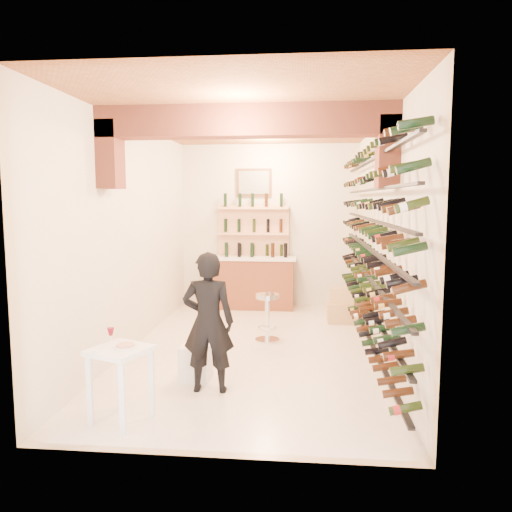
{
  "coord_description": "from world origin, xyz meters",
  "views": [
    {
      "loc": [
        0.69,
        -6.8,
        2.13
      ],
      "look_at": [
        0.0,
        0.3,
        1.3
      ],
      "focal_mm": 34.54,
      "sensor_mm": 36.0,
      "label": 1
    }
  ],
  "objects_px": {
    "back_counter": "(252,281)",
    "person": "(208,322)",
    "chrome_barstool": "(267,314)",
    "white_stool": "(196,363)",
    "crate_lower": "(344,312)",
    "wine_rack": "(366,242)",
    "tasting_table": "(120,361)"
  },
  "relations": [
    {
      "from": "back_counter",
      "to": "crate_lower",
      "type": "relative_size",
      "value": 3.0
    },
    {
      "from": "tasting_table",
      "to": "back_counter",
      "type": "bearing_deg",
      "value": 104.22
    },
    {
      "from": "back_counter",
      "to": "person",
      "type": "xyz_separation_m",
      "value": [
        -0.04,
        -4.23,
        0.25
      ]
    },
    {
      "from": "white_stool",
      "to": "person",
      "type": "xyz_separation_m",
      "value": [
        0.22,
        -0.31,
        0.57
      ]
    },
    {
      "from": "person",
      "to": "chrome_barstool",
      "type": "distance_m",
      "value": 2.09
    },
    {
      "from": "white_stool",
      "to": "chrome_barstool",
      "type": "distance_m",
      "value": 1.85
    },
    {
      "from": "crate_lower",
      "to": "wine_rack",
      "type": "bearing_deg",
      "value": -85.53
    },
    {
      "from": "wine_rack",
      "to": "tasting_table",
      "type": "height_order",
      "value": "wine_rack"
    },
    {
      "from": "person",
      "to": "tasting_table",
      "type": "bearing_deg",
      "value": 47.36
    },
    {
      "from": "tasting_table",
      "to": "white_stool",
      "type": "height_order",
      "value": "tasting_table"
    },
    {
      "from": "white_stool",
      "to": "person",
      "type": "bearing_deg",
      "value": -55.2
    },
    {
      "from": "tasting_table",
      "to": "crate_lower",
      "type": "distance_m",
      "value": 4.78
    },
    {
      "from": "back_counter",
      "to": "tasting_table",
      "type": "relative_size",
      "value": 1.93
    },
    {
      "from": "tasting_table",
      "to": "white_stool",
      "type": "bearing_deg",
      "value": 89.78
    },
    {
      "from": "white_stool",
      "to": "crate_lower",
      "type": "xyz_separation_m",
      "value": [
        1.96,
        2.95,
        -0.04
      ]
    },
    {
      "from": "back_counter",
      "to": "crate_lower",
      "type": "height_order",
      "value": "back_counter"
    },
    {
      "from": "chrome_barstool",
      "to": "crate_lower",
      "type": "height_order",
      "value": "chrome_barstool"
    },
    {
      "from": "crate_lower",
      "to": "chrome_barstool",
      "type": "bearing_deg",
      "value": -134.4
    },
    {
      "from": "tasting_table",
      "to": "person",
      "type": "height_order",
      "value": "person"
    },
    {
      "from": "white_stool",
      "to": "crate_lower",
      "type": "bearing_deg",
      "value": 56.44
    },
    {
      "from": "back_counter",
      "to": "chrome_barstool",
      "type": "xyz_separation_m",
      "value": [
        0.46,
        -2.24,
        -0.12
      ]
    },
    {
      "from": "wine_rack",
      "to": "chrome_barstool",
      "type": "xyz_separation_m",
      "value": [
        -1.37,
        0.41,
        -1.13
      ]
    },
    {
      "from": "tasting_table",
      "to": "person",
      "type": "bearing_deg",
      "value": 72.6
    },
    {
      "from": "person",
      "to": "back_counter",
      "type": "bearing_deg",
      "value": -93.36
    },
    {
      "from": "white_stool",
      "to": "tasting_table",
      "type": "bearing_deg",
      "value": -112.7
    },
    {
      "from": "back_counter",
      "to": "white_stool",
      "type": "bearing_deg",
      "value": -93.79
    },
    {
      "from": "white_stool",
      "to": "chrome_barstool",
      "type": "relative_size",
      "value": 0.58
    },
    {
      "from": "crate_lower",
      "to": "white_stool",
      "type": "bearing_deg",
      "value": -123.56
    },
    {
      "from": "wine_rack",
      "to": "white_stool",
      "type": "height_order",
      "value": "wine_rack"
    },
    {
      "from": "person",
      "to": "chrome_barstool",
      "type": "xyz_separation_m",
      "value": [
        0.5,
        2.0,
        -0.37
      ]
    },
    {
      "from": "wine_rack",
      "to": "crate_lower",
      "type": "height_order",
      "value": "wine_rack"
    },
    {
      "from": "crate_lower",
      "to": "tasting_table",
      "type": "bearing_deg",
      "value": -120.77
    }
  ]
}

